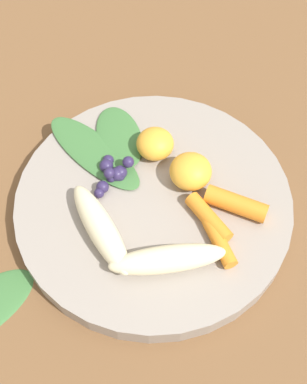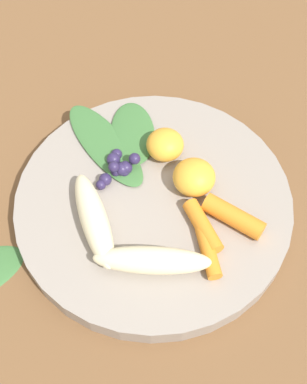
{
  "view_description": "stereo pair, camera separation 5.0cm",
  "coord_description": "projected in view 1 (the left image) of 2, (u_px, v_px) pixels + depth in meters",
  "views": [
    {
      "loc": [
        -0.01,
        0.27,
        0.45
      ],
      "look_at": [
        0.0,
        0.0,
        0.03
      ],
      "focal_mm": 45.94,
      "sensor_mm": 36.0,
      "label": 1
    },
    {
      "loc": [
        -0.06,
        0.27,
        0.45
      ],
      "look_at": [
        0.0,
        0.0,
        0.03
      ],
      "focal_mm": 45.94,
      "sensor_mm": 36.0,
      "label": 2
    }
  ],
  "objects": [
    {
      "name": "orange_segment_near",
      "position": [
        155.0,
        144.0,
        0.53
      ],
      "size": [
        0.04,
        0.04,
        0.03
      ],
      "primitive_type": "ellipsoid",
      "color": "#F4A833",
      "rests_on": "bowl"
    },
    {
      "name": "bowl",
      "position": [
        153.0,
        203.0,
        0.52
      ],
      "size": [
        0.29,
        0.29,
        0.02
      ],
      "primitive_type": "cylinder",
      "color": "gray",
      "rests_on": "ground_plane"
    },
    {
      "name": "blueberry_pile",
      "position": [
        112.0,
        172.0,
        0.51
      ],
      "size": [
        0.04,
        0.05,
        0.02
      ],
      "color": "#2D234C",
      "rests_on": "bowl"
    },
    {
      "name": "carrot_front",
      "position": [
        220.0,
        242.0,
        0.47
      ],
      "size": [
        0.03,
        0.05,
        0.01
      ],
      "primitive_type": "cylinder",
      "rotation": [
        0.0,
        1.57,
        1.97
      ],
      "color": "orange",
      "rests_on": "bowl"
    },
    {
      "name": "banana_peeled_right",
      "position": [
        101.0,
        228.0,
        0.47
      ],
      "size": [
        0.08,
        0.11,
        0.03
      ],
      "primitive_type": "ellipsoid",
      "rotation": [
        0.0,
        0.0,
        2.11
      ],
      "color": "beige",
      "rests_on": "bowl"
    },
    {
      "name": "banana_peeled_left",
      "position": [
        167.0,
        259.0,
        0.45
      ],
      "size": [
        0.11,
        0.04,
        0.03
      ],
      "primitive_type": "ellipsoid",
      "rotation": [
        0.0,
        0.0,
        3.31
      ],
      "color": "beige",
      "rests_on": "bowl"
    },
    {
      "name": "carrot_mid_right",
      "position": [
        236.0,
        204.0,
        0.49
      ],
      "size": [
        0.07,
        0.04,
        0.02
      ],
      "primitive_type": "cylinder",
      "rotation": [
        0.0,
        1.57,
        2.76
      ],
      "color": "orange",
      "rests_on": "bowl"
    },
    {
      "name": "kale_leaf_right",
      "position": [
        94.0,
        152.0,
        0.54
      ],
      "size": [
        0.13,
        0.13,
        0.0
      ],
      "primitive_type": "ellipsoid",
      "rotation": [
        0.0,
        0.0,
        5.54
      ],
      "color": "#3D7038",
      "rests_on": "bowl"
    },
    {
      "name": "kale_leaf_left",
      "position": [
        119.0,
        137.0,
        0.55
      ],
      "size": [
        0.07,
        0.1,
        0.0
      ],
      "primitive_type": "ellipsoid",
      "rotation": [
        0.0,
        0.0,
        5.03
      ],
      "color": "#3D7038",
      "rests_on": "bowl"
    },
    {
      "name": "ground_plane",
      "position": [
        153.0,
        209.0,
        0.53
      ],
      "size": [
        2.4,
        2.4,
        0.0
      ],
      "primitive_type": "plane",
      "color": "brown"
    },
    {
      "name": "carrot_mid_left",
      "position": [
        209.0,
        218.0,
        0.48
      ],
      "size": [
        0.05,
        0.06,
        0.02
      ],
      "primitive_type": "cylinder",
      "rotation": [
        0.0,
        1.57,
        2.2
      ],
      "color": "orange",
      "rests_on": "bowl"
    },
    {
      "name": "orange_segment_far",
      "position": [
        191.0,
        171.0,
        0.5
      ],
      "size": [
        0.04,
        0.04,
        0.03
      ],
      "primitive_type": "ellipsoid",
      "color": "#F4A833",
      "rests_on": "bowl"
    }
  ]
}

